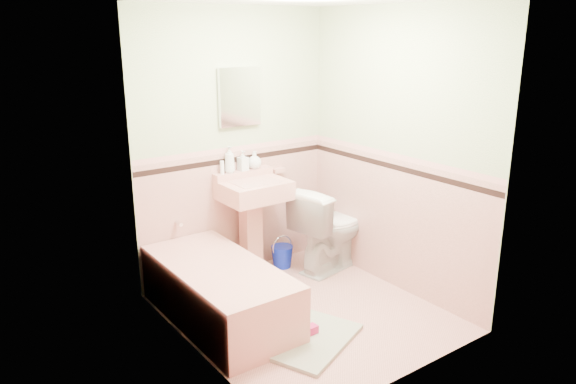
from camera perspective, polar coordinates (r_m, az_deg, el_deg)
floor at (r=4.77m, az=1.81°, el=-12.31°), size 2.20×2.20×0.00m
wall_back at (r=5.20m, az=-5.53°, el=4.79°), size 2.50×0.00×2.50m
wall_front at (r=3.54m, az=12.95°, el=-1.11°), size 2.50×0.00×2.50m
wall_left at (r=3.80m, az=-10.05°, el=0.25°), size 0.00×2.50×2.50m
wall_right at (r=4.97m, az=11.12°, el=4.02°), size 0.00×2.50×2.50m
wainscot_back at (r=5.36m, az=-5.28°, el=-2.06°), size 2.00×0.00×2.00m
wainscot_front at (r=3.79m, az=12.18°, el=-10.49°), size 2.00×0.00×2.00m
wainscot_left at (r=4.03m, az=-9.43°, el=-8.64°), size 0.00×2.20×2.20m
wainscot_right at (r=5.14m, az=10.63°, el=-3.09°), size 0.00×2.20×2.20m
accent_back at (r=5.21m, az=-5.39°, el=3.36°), size 2.00×0.00×2.00m
accent_front at (r=3.59m, az=12.61°, el=-3.02°), size 2.00×0.00×2.00m
accent_left at (r=3.84m, az=-9.71°, el=-1.57°), size 0.00×2.20×2.20m
accent_right at (r=4.99m, az=10.89°, el=2.54°), size 0.00×2.20×2.20m
cap_back at (r=5.19m, az=-5.42°, el=4.43°), size 2.00×0.00×2.00m
cap_front at (r=3.56m, az=12.71°, el=-1.50°), size 2.00×0.00×2.00m
cap_left at (r=3.81m, az=-9.78°, el=-0.14°), size 0.00×2.20×2.20m
cap_right at (r=4.96m, az=10.96°, el=3.66°), size 0.00×2.20×2.20m
bathtub at (r=4.60m, az=-7.07°, el=-10.39°), size 0.70×1.50×0.45m
tub_faucet at (r=5.04m, az=-11.23°, el=-3.15°), size 0.04×0.12×0.04m
sink at (r=5.24m, az=-3.49°, el=-3.89°), size 0.61×0.50×0.95m
sink_faucet at (r=5.21m, az=-4.41°, el=1.45°), size 0.02×0.02×0.10m
medicine_cabinet at (r=5.13m, az=-5.01°, el=9.74°), size 0.43×0.04×0.53m
soap_dish at (r=5.48m, az=-1.00°, el=2.25°), size 0.13×0.07×0.04m
soap_bottle_left at (r=5.13m, az=-6.05°, el=3.35°), size 0.10×0.10×0.25m
soap_bottle_mid at (r=5.20m, az=-4.67°, el=3.24°), size 0.09×0.09×0.19m
soap_bottle_right at (r=5.27m, az=-3.48°, el=3.33°), size 0.16×0.16×0.17m
tube at (r=5.10m, az=-6.80°, el=2.53°), size 0.04×0.04×0.12m
toilet at (r=5.46m, az=4.42°, el=-3.67°), size 0.90×0.62×0.84m
bucket at (r=5.57m, az=-0.61°, el=-6.65°), size 0.27×0.27×0.22m
bath_mat at (r=4.37m, az=2.38°, el=-14.96°), size 0.93×0.79×0.03m
shoe at (r=4.39m, az=2.08°, el=-14.08°), size 0.16×0.08×0.06m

